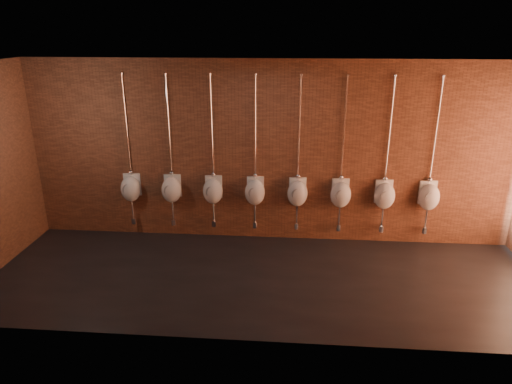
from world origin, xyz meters
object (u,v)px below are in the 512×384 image
(urinal_6, at_px, (384,195))
(urinal_0, at_px, (131,188))
(urinal_7, at_px, (429,196))
(urinal_2, at_px, (213,190))
(urinal_1, at_px, (172,189))
(urinal_5, at_px, (341,194))
(urinal_3, at_px, (255,191))
(urinal_4, at_px, (297,192))

(urinal_6, bearing_deg, urinal_0, 180.00)
(urinal_6, distance_m, urinal_7, 0.75)
(urinal_2, bearing_deg, urinal_1, 180.00)
(urinal_5, relative_size, urinal_6, 1.00)
(urinal_1, distance_m, urinal_5, 3.01)
(urinal_2, bearing_deg, urinal_5, 0.00)
(urinal_6, bearing_deg, urinal_3, 180.00)
(urinal_5, bearing_deg, urinal_4, 180.00)
(urinal_0, height_order, urinal_5, same)
(urinal_1, height_order, urinal_5, same)
(urinal_2, distance_m, urinal_4, 1.50)
(urinal_7, bearing_deg, urinal_0, 180.00)
(urinal_7, bearing_deg, urinal_3, 180.00)
(urinal_3, distance_m, urinal_5, 1.50)
(urinal_4, bearing_deg, urinal_5, 0.00)
(urinal_6, bearing_deg, urinal_4, 180.00)
(urinal_1, height_order, urinal_4, same)
(urinal_2, bearing_deg, urinal_3, 0.00)
(urinal_5, distance_m, urinal_7, 1.50)
(urinal_0, relative_size, urinal_7, 1.00)
(urinal_1, distance_m, urinal_7, 4.51)
(urinal_2, height_order, urinal_6, same)
(urinal_0, xyz_separation_m, urinal_1, (0.75, 0.00, 0.00))
(urinal_1, relative_size, urinal_7, 1.00)
(urinal_4, relative_size, urinal_7, 1.00)
(urinal_3, bearing_deg, urinal_5, 0.00)
(urinal_3, height_order, urinal_5, same)
(urinal_1, distance_m, urinal_4, 2.25)
(urinal_0, relative_size, urinal_1, 1.00)
(urinal_3, distance_m, urinal_7, 3.01)
(urinal_2, height_order, urinal_7, same)
(urinal_4, height_order, urinal_7, same)
(urinal_3, height_order, urinal_4, same)
(urinal_5, height_order, urinal_6, same)
(urinal_4, bearing_deg, urinal_2, 180.00)
(urinal_0, height_order, urinal_4, same)
(urinal_5, xyz_separation_m, urinal_7, (1.50, 0.00, 0.00))
(urinal_6, bearing_deg, urinal_1, 180.00)
(urinal_0, bearing_deg, urinal_2, 0.00)
(urinal_6, bearing_deg, urinal_5, 180.00)
(urinal_0, xyz_separation_m, urinal_5, (3.76, 0.00, 0.00))
(urinal_1, height_order, urinal_7, same)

